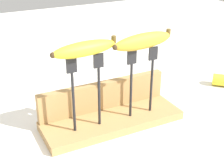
# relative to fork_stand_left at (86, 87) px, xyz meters

# --- Properties ---
(ground_plane) EXTENTS (3.00, 3.00, 0.00)m
(ground_plane) POSITION_rel_fork_stand_left_xyz_m (0.08, 0.02, -0.14)
(ground_plane) COLOR white
(wooden_board) EXTENTS (0.39, 0.14, 0.02)m
(wooden_board) POSITION_rel_fork_stand_left_xyz_m (0.08, 0.02, -0.13)
(wooden_board) COLOR #A87F4C
(wooden_board) RESTS_ON ground
(board_backstop) EXTENTS (0.38, 0.02, 0.08)m
(board_backstop) POSITION_rel_fork_stand_left_xyz_m (0.08, 0.07, -0.08)
(board_backstop) COLOR #A87F4C
(board_backstop) RESTS_ON wooden_board
(fork_stand_left) EXTENTS (0.10, 0.01, 0.20)m
(fork_stand_left) POSITION_rel_fork_stand_left_xyz_m (0.00, 0.00, 0.00)
(fork_stand_left) COLOR black
(fork_stand_left) RESTS_ON wooden_board
(fork_stand_right) EXTENTS (0.09, 0.01, 0.19)m
(fork_stand_right) POSITION_rel_fork_stand_left_xyz_m (0.16, 0.00, -0.00)
(fork_stand_right) COLOR black
(fork_stand_right) RESTS_ON wooden_board
(banana_raised_left) EXTENTS (0.17, 0.06, 0.04)m
(banana_raised_left) POSITION_rel_fork_stand_left_xyz_m (-0.00, -0.00, 0.10)
(banana_raised_left) COLOR yellow
(banana_raised_left) RESTS_ON fork_stand_left
(banana_raised_right) EXTENTS (0.19, 0.06, 0.04)m
(banana_raised_right) POSITION_rel_fork_stand_left_xyz_m (0.16, -0.00, 0.09)
(banana_raised_right) COLOR gold
(banana_raised_right) RESTS_ON fork_stand_right
(banana_chunk_far) EXTENTS (0.07, 0.07, 0.04)m
(banana_chunk_far) POSITION_rel_fork_stand_left_xyz_m (0.53, 0.07, -0.12)
(banana_chunk_far) COLOR yellow
(banana_chunk_far) RESTS_ON ground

